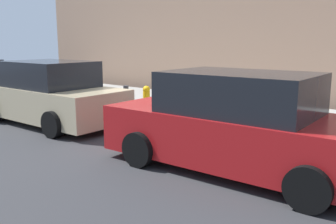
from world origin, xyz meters
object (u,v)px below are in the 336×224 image
object	(u,v)px
suitcase_silver_5	(171,105)
bollard_post	(126,99)
suitcase_red_3	(199,113)
parked_car_red_0	(239,125)
suitcase_maroon_4	(183,109)
suitcase_teal_2	(216,114)
suitcase_black_1	(232,117)
parked_car_beige_1	(51,95)
fire_hydrant	(146,100)
suitcase_olive_0	(252,122)

from	to	relation	value
suitcase_silver_5	bollard_post	distance (m)	1.57
suitcase_red_3	parked_car_red_0	world-z (taller)	parked_car_red_0
suitcase_maroon_4	parked_car_red_0	world-z (taller)	parked_car_red_0
suitcase_teal_2	suitcase_silver_5	size ratio (longest dim) A/B	0.79
suitcase_black_1	parked_car_beige_1	size ratio (longest dim) A/B	0.14
suitcase_silver_5	fire_hydrant	distance (m)	0.86
parked_car_red_0	parked_car_beige_1	size ratio (longest dim) A/B	1.06
suitcase_black_1	fire_hydrant	distance (m)	2.85
suitcase_teal_2	fire_hydrant	xyz separation A→B (m)	(2.35, 0.06, 0.15)
suitcase_black_1	parked_car_beige_1	world-z (taller)	parked_car_beige_1
suitcase_maroon_4	parked_car_red_0	bearing A→B (deg)	143.75
parked_car_beige_1	parked_car_red_0	bearing A→B (deg)	-180.00
fire_hydrant	parked_car_red_0	size ratio (longest dim) A/B	0.17
suitcase_silver_5	parked_car_beige_1	xyz separation A→B (m)	(2.49, 2.16, 0.28)
suitcase_silver_5	parked_car_red_0	world-z (taller)	parked_car_red_0
suitcase_silver_5	bollard_post	xyz separation A→B (m)	(1.55, 0.22, 0.03)
fire_hydrant	parked_car_red_0	world-z (taller)	parked_car_red_0
suitcase_olive_0	suitcase_silver_5	size ratio (longest dim) A/B	0.70
suitcase_maroon_4	suitcase_black_1	bearing A→B (deg)	177.91
suitcase_black_1	suitcase_teal_2	distance (m)	0.51
suitcase_maroon_4	bollard_post	xyz separation A→B (m)	(2.03, 0.17, 0.10)
parked_car_beige_1	suitcase_black_1	bearing A→B (deg)	-155.51
suitcase_olive_0	suitcase_maroon_4	world-z (taller)	suitcase_maroon_4
suitcase_maroon_4	suitcase_silver_5	distance (m)	0.48
suitcase_teal_2	parked_car_beige_1	distance (m)	4.54
suitcase_red_3	parked_car_beige_1	xyz separation A→B (m)	(3.50, 2.10, 0.39)
suitcase_maroon_4	fire_hydrant	distance (m)	1.34
suitcase_red_3	parked_car_red_0	xyz separation A→B (m)	(-2.33, 2.10, 0.40)
suitcase_maroon_4	suitcase_silver_5	xyz separation A→B (m)	(0.48, -0.06, 0.07)
fire_hydrant	bollard_post	distance (m)	0.71
suitcase_maroon_4	bollard_post	world-z (taller)	bollard_post
suitcase_olive_0	suitcase_silver_5	distance (m)	2.51
suitcase_teal_2	parked_car_red_0	bearing A→B (deg)	130.64
suitcase_olive_0	fire_hydrant	world-z (taller)	fire_hydrant
suitcase_teal_2	suitcase_maroon_4	size ratio (longest dim) A/B	0.97
bollard_post	suitcase_olive_0	bearing A→B (deg)	-177.69
suitcase_silver_5	bollard_post	size ratio (longest dim) A/B	1.01
suitcase_black_1	bollard_post	size ratio (longest dim) A/B	0.82
suitcase_teal_2	parked_car_beige_1	xyz separation A→B (m)	(3.99, 2.15, 0.36)
suitcase_olive_0	suitcase_silver_5	xyz separation A→B (m)	(2.51, -0.06, 0.12)
bollard_post	parked_car_beige_1	world-z (taller)	parked_car_beige_1
suitcase_olive_0	suitcase_teal_2	bearing A→B (deg)	-2.80
bollard_post	suitcase_silver_5	bearing A→B (deg)	-171.83
suitcase_teal_2	suitcase_olive_0	bearing A→B (deg)	177.20
suitcase_black_1	parked_car_beige_1	xyz separation A→B (m)	(4.48, 2.04, 0.35)
parked_car_beige_1	suitcase_red_3	bearing A→B (deg)	-148.98
suitcase_olive_0	parked_car_beige_1	xyz separation A→B (m)	(5.00, 2.10, 0.40)
suitcase_teal_2	parked_car_beige_1	bearing A→B (deg)	28.29
suitcase_red_3	suitcase_black_1	bearing A→B (deg)	176.55
fire_hydrant	bollard_post	size ratio (longest dim) A/B	1.04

